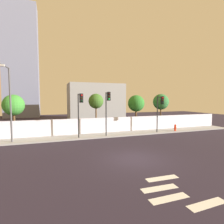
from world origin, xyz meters
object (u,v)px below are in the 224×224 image
(roadside_tree_leftmost, at_px, (14,105))
(roadside_tree_midleft, at_px, (96,101))
(fire_hydrant, at_px, (175,127))
(traffic_light_left, at_px, (160,106))
(traffic_light_right, at_px, (107,104))
(street_lamp_curbside, at_px, (9,98))
(roadside_tree_midright, at_px, (136,104))
(roadside_tree_rightmost, at_px, (161,102))
(traffic_light_center, at_px, (80,106))

(roadside_tree_leftmost, height_order, roadside_tree_midleft, roadside_tree_midleft)
(fire_hydrant, bearing_deg, traffic_light_left, -167.77)
(traffic_light_right, xyz_separation_m, fire_hydrant, (9.27, 0.55, -3.03))
(street_lamp_curbside, xyz_separation_m, roadside_tree_midright, (14.65, 3.31, -0.67))
(roadside_tree_rightmost, bearing_deg, traffic_light_left, -126.18)
(traffic_light_center, distance_m, traffic_light_right, 2.89)
(traffic_light_left, distance_m, street_lamp_curbside, 15.80)
(traffic_light_center, height_order, street_lamp_curbside, street_lamp_curbside)
(roadside_tree_midright, bearing_deg, roadside_tree_leftmost, 180.00)
(roadside_tree_midright, bearing_deg, street_lamp_curbside, -167.26)
(traffic_light_right, relative_size, roadside_tree_leftmost, 1.02)
(fire_hydrant, xyz_separation_m, roadside_tree_leftmost, (-18.75, 3.34, 2.92))
(traffic_light_right, distance_m, roadside_tree_midleft, 3.91)
(fire_hydrant, height_order, roadside_tree_midright, roadside_tree_midright)
(street_lamp_curbside, bearing_deg, roadside_tree_midright, 12.74)
(fire_hydrant, xyz_separation_m, roadside_tree_rightmost, (0.13, 3.34, 3.19))
(traffic_light_center, height_order, roadside_tree_midright, roadside_tree_midright)
(traffic_light_center, relative_size, roadside_tree_leftmost, 0.98)
(traffic_light_right, bearing_deg, roadside_tree_midright, 35.77)
(traffic_light_center, xyz_separation_m, fire_hydrant, (12.15, 0.43, -2.89))
(traffic_light_center, relative_size, roadside_tree_rightmost, 0.93)
(traffic_light_left, bearing_deg, roadside_tree_rightmost, 53.82)
(roadside_tree_midleft, bearing_deg, traffic_light_center, -124.88)
(roadside_tree_midleft, height_order, roadside_tree_midright, roadside_tree_midleft)
(roadside_tree_leftmost, bearing_deg, traffic_light_right, -22.31)
(roadside_tree_rightmost, bearing_deg, traffic_light_center, -162.93)
(traffic_light_left, xyz_separation_m, roadside_tree_midleft, (-6.77, 3.94, 0.55))
(traffic_light_center, height_order, fire_hydrant, traffic_light_center)
(traffic_light_center, distance_m, street_lamp_curbside, 6.43)
(traffic_light_center, bearing_deg, street_lamp_curbside, 175.88)
(roadside_tree_leftmost, bearing_deg, roadside_tree_rightmost, 0.00)
(traffic_light_right, height_order, roadside_tree_midleft, traffic_light_right)
(traffic_light_left, relative_size, roadside_tree_rightmost, 0.88)
(roadside_tree_leftmost, distance_m, roadside_tree_midright, 14.89)
(roadside_tree_midright, bearing_deg, roadside_tree_rightmost, 0.00)
(traffic_light_right, bearing_deg, roadside_tree_leftmost, 157.69)
(traffic_light_center, xyz_separation_m, traffic_light_right, (2.88, -0.12, 0.14))
(traffic_light_center, xyz_separation_m, roadside_tree_midright, (8.29, 3.77, 0.10))
(traffic_light_center, distance_m, roadside_tree_midleft, 4.62)
(traffic_light_left, height_order, fire_hydrant, traffic_light_left)
(traffic_light_left, height_order, roadside_tree_midright, roadside_tree_midright)
(traffic_light_center, height_order, roadside_tree_leftmost, traffic_light_center)
(roadside_tree_leftmost, bearing_deg, roadside_tree_midright, 0.00)
(traffic_light_right, relative_size, roadside_tree_midleft, 0.98)
(traffic_light_right, bearing_deg, traffic_light_left, -0.42)
(roadside_tree_midleft, bearing_deg, roadside_tree_rightmost, 0.00)
(traffic_light_center, height_order, roadside_tree_rightmost, roadside_tree_rightmost)
(street_lamp_curbside, bearing_deg, roadside_tree_leftmost, 94.05)
(traffic_light_left, relative_size, traffic_light_center, 0.95)
(traffic_light_left, xyz_separation_m, street_lamp_curbside, (-15.76, 0.63, 0.90))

